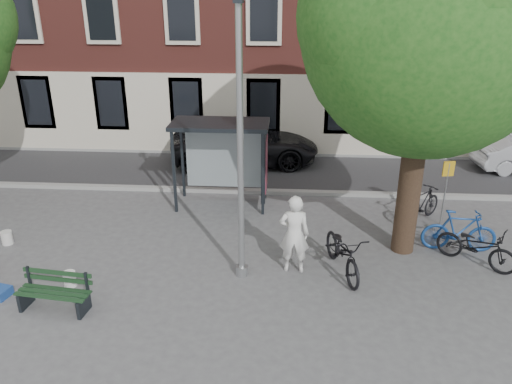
{
  "coord_description": "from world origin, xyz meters",
  "views": [
    {
      "loc": [
        1.03,
        -10.03,
        6.31
      ],
      "look_at": [
        0.21,
        1.73,
        1.4
      ],
      "focal_mm": 35.0,
      "sensor_mm": 36.0,
      "label": 1
    }
  ],
  "objects_px": {
    "car_dark": "(245,143)",
    "notice_sign": "(447,179)",
    "bench": "(55,293)",
    "bike_b": "(459,231)",
    "painter": "(294,234)",
    "bike_d": "(422,204)",
    "bike_a": "(476,246)",
    "bus_shelter": "(234,145)",
    "lamppost": "(240,163)",
    "bike_c": "(343,252)"
  },
  "relations": [
    {
      "from": "painter",
      "to": "bike_d",
      "type": "height_order",
      "value": "painter"
    },
    {
      "from": "bike_b",
      "to": "bike_d",
      "type": "distance_m",
      "value": 1.8
    },
    {
      "from": "lamppost",
      "to": "car_dark",
      "type": "bearing_deg",
      "value": 94.6
    },
    {
      "from": "lamppost",
      "to": "bus_shelter",
      "type": "distance_m",
      "value": 4.24
    },
    {
      "from": "bus_shelter",
      "to": "painter",
      "type": "distance_m",
      "value": 4.32
    },
    {
      "from": "bike_c",
      "to": "car_dark",
      "type": "relative_size",
      "value": 0.38
    },
    {
      "from": "bench",
      "to": "bike_b",
      "type": "relative_size",
      "value": 0.86
    },
    {
      "from": "bus_shelter",
      "to": "bike_b",
      "type": "relative_size",
      "value": 1.54
    },
    {
      "from": "bike_a",
      "to": "bike_d",
      "type": "distance_m",
      "value": 2.51
    },
    {
      "from": "bus_shelter",
      "to": "car_dark",
      "type": "xyz_separation_m",
      "value": [
        -0.03,
        3.89,
        -1.15
      ]
    },
    {
      "from": "car_dark",
      "to": "bike_a",
      "type": "bearing_deg",
      "value": -145.81
    },
    {
      "from": "car_dark",
      "to": "notice_sign",
      "type": "relative_size",
      "value": 2.9
    },
    {
      "from": "lamppost",
      "to": "bus_shelter",
      "type": "bearing_deg",
      "value": 98.43
    },
    {
      "from": "bus_shelter",
      "to": "bike_c",
      "type": "xyz_separation_m",
      "value": [
        2.96,
        -3.83,
        -1.37
      ]
    },
    {
      "from": "lamppost",
      "to": "bike_a",
      "type": "relative_size",
      "value": 3.18
    },
    {
      "from": "notice_sign",
      "to": "bike_a",
      "type": "bearing_deg",
      "value": -95.64
    },
    {
      "from": "bike_a",
      "to": "bike_b",
      "type": "relative_size",
      "value": 1.04
    },
    {
      "from": "bike_a",
      "to": "bike_c",
      "type": "height_order",
      "value": "bike_c"
    },
    {
      "from": "lamppost",
      "to": "bike_d",
      "type": "bearing_deg",
      "value": 33.96
    },
    {
      "from": "bike_a",
      "to": "notice_sign",
      "type": "xyz_separation_m",
      "value": [
        -0.21,
        2.18,
        0.87
      ]
    },
    {
      "from": "bike_c",
      "to": "bike_d",
      "type": "distance_m",
      "value": 3.9
    },
    {
      "from": "bench",
      "to": "notice_sign",
      "type": "distance_m",
      "value": 10.3
    },
    {
      "from": "bike_c",
      "to": "painter",
      "type": "bearing_deg",
      "value": 163.7
    },
    {
      "from": "painter",
      "to": "car_dark",
      "type": "relative_size",
      "value": 0.35
    },
    {
      "from": "bench",
      "to": "painter",
      "type": "bearing_deg",
      "value": 27.31
    },
    {
      "from": "bus_shelter",
      "to": "bike_d",
      "type": "distance_m",
      "value": 5.7
    },
    {
      "from": "bike_c",
      "to": "bike_d",
      "type": "height_order",
      "value": "bike_c"
    },
    {
      "from": "bike_b",
      "to": "painter",
      "type": "bearing_deg",
      "value": 110.03
    },
    {
      "from": "notice_sign",
      "to": "bike_d",
      "type": "bearing_deg",
      "value": 145.59
    },
    {
      "from": "bench",
      "to": "bike_b",
      "type": "distance_m",
      "value": 9.67
    },
    {
      "from": "bus_shelter",
      "to": "bike_d",
      "type": "bearing_deg",
      "value": -8.69
    },
    {
      "from": "bike_c",
      "to": "car_dark",
      "type": "xyz_separation_m",
      "value": [
        -2.99,
        7.71,
        0.21
      ]
    },
    {
      "from": "bike_b",
      "to": "car_dark",
      "type": "relative_size",
      "value": 0.34
    },
    {
      "from": "painter",
      "to": "bike_d",
      "type": "distance_m",
      "value": 4.73
    },
    {
      "from": "bike_a",
      "to": "bike_d",
      "type": "xyz_separation_m",
      "value": [
        -0.74,
        2.4,
        0.01
      ]
    },
    {
      "from": "painter",
      "to": "bike_d",
      "type": "xyz_separation_m",
      "value": [
        3.66,
        2.97,
        -0.45
      ]
    },
    {
      "from": "lamppost",
      "to": "bike_c",
      "type": "height_order",
      "value": "lamppost"
    },
    {
      "from": "bike_b",
      "to": "bike_a",
      "type": "bearing_deg",
      "value": -159.42
    },
    {
      "from": "bike_a",
      "to": "bike_c",
      "type": "relative_size",
      "value": 0.91
    },
    {
      "from": "bench",
      "to": "bus_shelter",
      "type": "bearing_deg",
      "value": 67.53
    },
    {
      "from": "bike_b",
      "to": "car_dark",
      "type": "bearing_deg",
      "value": 46.52
    },
    {
      "from": "bike_c",
      "to": "car_dark",
      "type": "distance_m",
      "value": 8.27
    },
    {
      "from": "bike_a",
      "to": "lamppost",
      "type": "bearing_deg",
      "value": 136.44
    },
    {
      "from": "bus_shelter",
      "to": "notice_sign",
      "type": "bearing_deg",
      "value": -10.02
    },
    {
      "from": "bench",
      "to": "car_dark",
      "type": "height_order",
      "value": "car_dark"
    },
    {
      "from": "bus_shelter",
      "to": "bench",
      "type": "height_order",
      "value": "bus_shelter"
    },
    {
      "from": "bike_a",
      "to": "bike_b",
      "type": "distance_m",
      "value": 0.72
    },
    {
      "from": "bike_c",
      "to": "lamppost",
      "type": "bearing_deg",
      "value": 171.69
    },
    {
      "from": "car_dark",
      "to": "notice_sign",
      "type": "height_order",
      "value": "notice_sign"
    },
    {
      "from": "bench",
      "to": "bike_d",
      "type": "height_order",
      "value": "bike_d"
    }
  ]
}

